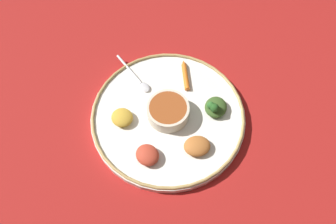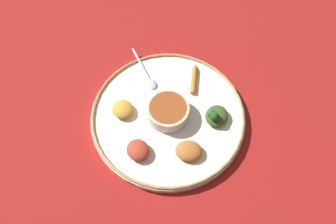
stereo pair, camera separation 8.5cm
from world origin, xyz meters
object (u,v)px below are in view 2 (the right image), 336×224
greens_pile (216,116)px  carrot_near_spoon (194,79)px  center_bowl (168,111)px  spoon (147,75)px

greens_pile → carrot_near_spoon: (-0.03, -0.13, -0.01)m
center_bowl → spoon: bearing=-101.7°
spoon → greens_pile: size_ratio=1.91×
center_bowl → spoon: center_bowl is taller
carrot_near_spoon → spoon: bearing=-43.7°
center_bowl → carrot_near_spoon: 0.13m
center_bowl → greens_pile: size_ratio=1.36×
spoon → greens_pile: 0.23m
center_bowl → greens_pile: bearing=137.6°
center_bowl → carrot_near_spoon: center_bowl is taller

